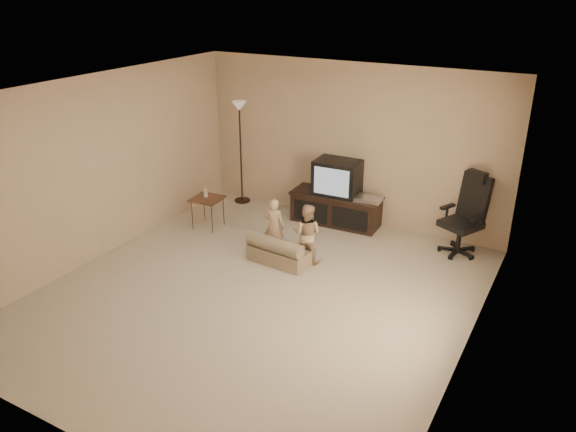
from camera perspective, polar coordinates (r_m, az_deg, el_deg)
name	(u,v)px	position (r m, az deg, el deg)	size (l,w,h in m)	color
floor	(258,295)	(7.04, -3.12, -7.98)	(5.50, 5.50, 0.00)	#C2B49A
room_shell	(255,179)	(6.40, -3.41, 3.75)	(5.50, 5.50, 5.50)	white
tv_stand	(337,198)	(8.87, 4.98, 1.86)	(1.47, 0.59, 1.04)	black
office_chair	(464,225)	(8.26, 17.45, -0.84)	(0.74, 0.75, 1.20)	black
side_table	(207,199)	(8.76, -8.22, 1.74)	(0.48, 0.48, 0.66)	brown
floor_lamp	(240,130)	(9.51, -4.91, 8.72)	(0.27, 0.27, 1.76)	black
child_sofa	(279,252)	(7.70, -0.89, -3.63)	(0.88, 0.55, 0.41)	tan
toddler_left	(274,226)	(7.88, -1.43, -1.03)	(0.30, 0.22, 0.83)	tan
toddler_right	(307,233)	(7.64, 1.92, -1.79)	(0.41, 0.22, 0.84)	tan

